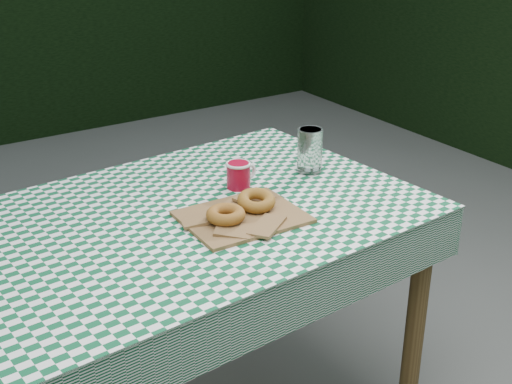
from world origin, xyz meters
TOP-DOWN VIEW (x-y plane):
  - table at (0.16, -0.19)m, footprint 1.35×0.95m
  - tablecloth at (0.16, -0.19)m, footprint 1.37×0.97m
  - paper_bag at (0.27, -0.30)m, footprint 0.32×0.26m
  - bagel_front at (0.21, -0.32)m, footprint 0.13×0.13m
  - bagel_back at (0.33, -0.29)m, footprint 0.13×0.13m
  - coffee_mug at (0.38, -0.12)m, footprint 0.16×0.16m
  - drinking_glass at (0.63, -0.13)m, footprint 0.08×0.08m

SIDE VIEW (x-z plane):
  - table at x=0.16m, z-range 0.00..0.75m
  - tablecloth at x=0.16m, z-range 0.75..0.76m
  - paper_bag at x=0.27m, z-range 0.76..0.77m
  - bagel_front at x=0.21m, z-range 0.77..0.81m
  - bagel_back at x=0.33m, z-range 0.77..0.81m
  - coffee_mug at x=0.38m, z-range 0.76..0.84m
  - drinking_glass at x=0.63m, z-range 0.76..0.90m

